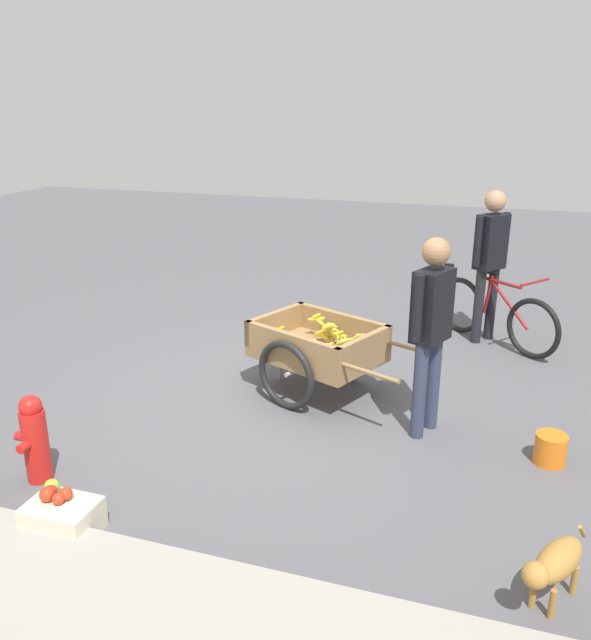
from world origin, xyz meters
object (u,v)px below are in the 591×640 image
vendor_person (431,320)px  apple_crate (62,516)px  bicycle (495,314)px  dog (555,563)px  fire_hydrant (35,439)px  plastic_bucket (550,449)px  cyclist_person (490,252)px  fruit_cart (319,349)px

vendor_person → apple_crate: vendor_person is taller
bicycle → dog: size_ratio=2.24×
vendor_person → bicycle: bearing=-101.9°
dog → fire_hydrant: (3.48, -0.15, 0.06)m
fire_hydrant → plastic_bucket: fire_hydrant is taller
dog → cyclist_person: bearing=-82.3°
bicycle → cyclist_person: size_ratio=0.79×
apple_crate → fruit_cart: bearing=-111.3°
dog → plastic_bucket: (-0.06, -1.54, -0.15)m
dog → apple_crate: 2.95m
cyclist_person → dog: (-0.55, 4.11, -0.76)m
fire_hydrant → apple_crate: bearing=140.1°
fruit_cart → plastic_bucket: bearing=162.3°
bicycle → cyclist_person: cyclist_person is taller
cyclist_person → fire_hydrant: (2.92, 3.96, -0.70)m
dog → plastic_bucket: size_ratio=2.54×
fire_hydrant → vendor_person: bearing=-148.2°
bicycle → fire_hydrant: (3.05, 3.87, -0.02)m
bicycle → apple_crate: bicycle is taller
fruit_cart → bicycle: 2.38m
bicycle → cyclist_person: (0.12, -0.09, 0.68)m
dog → bicycle: bearing=-83.8°
fruit_cart → plastic_bucket: size_ratio=7.62×
fruit_cart → fire_hydrant: bearing=53.2°
dog → plastic_bucket: bearing=-92.4°
fruit_cart → dog: (-1.96, 2.18, -0.17)m
vendor_person → bicycle: vendor_person is taller
dog → plastic_bucket: dog is taller
fire_hydrant → apple_crate: size_ratio=1.52×
cyclist_person → fire_hydrant: 4.97m
bicycle → plastic_bucket: (-0.50, 2.48, -0.23)m
cyclist_person → fire_hydrant: cyclist_person is taller
vendor_person → dog: 2.09m
apple_crate → fire_hydrant: bearing=-39.9°
bicycle → plastic_bucket: bicycle is taller
plastic_bucket → fire_hydrant: bearing=21.4°
cyclist_person → apple_crate: bearing=61.8°
fruit_cart → fire_hydrant: 2.54m
fruit_cart → apple_crate: size_ratio=4.13×
cyclist_person → plastic_bucket: cyclist_person is taller
apple_crate → plastic_bucket: bearing=-148.2°
bicycle → cyclist_person: bearing=-37.3°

